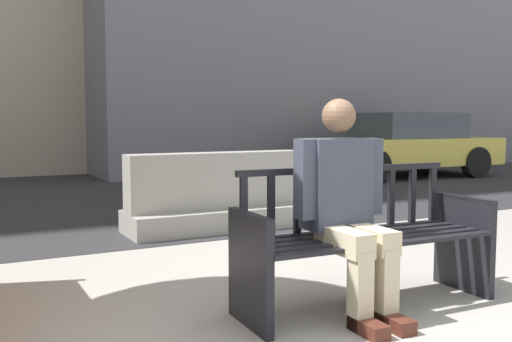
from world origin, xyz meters
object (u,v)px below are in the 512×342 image
at_px(car_taxi_near, 402,145).
at_px(jersey_barrier_centre, 218,198).
at_px(street_bench, 365,244).
at_px(seated_person, 345,202).

bearing_deg(car_taxi_near, jersey_barrier_centre, -148.64).
relative_size(street_bench, seated_person, 1.30).
bearing_deg(street_bench, seated_person, -166.05).
distance_m(street_bench, jersey_barrier_centre, 2.79).
bearing_deg(car_taxi_near, seated_person, -134.51).
xyz_separation_m(seated_person, jersey_barrier_centre, (0.42, 2.83, -0.35)).
relative_size(street_bench, jersey_barrier_centre, 0.85).
height_order(street_bench, jersey_barrier_centre, street_bench).
bearing_deg(seated_person, jersey_barrier_centre, 81.49).
relative_size(jersey_barrier_centre, car_taxi_near, 0.47).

